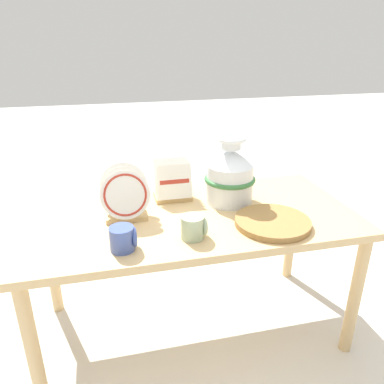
# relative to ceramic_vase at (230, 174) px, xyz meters

# --- Properties ---
(ground_plane) EXTENTS (14.00, 14.00, 0.00)m
(ground_plane) POSITION_rel_ceramic_vase_xyz_m (-0.21, -0.10, -0.80)
(ground_plane) COLOR beige
(display_table) EXTENTS (1.49, 0.72, 0.66)m
(display_table) POSITION_rel_ceramic_vase_xyz_m (-0.21, -0.10, -0.22)
(display_table) COLOR tan
(display_table) RESTS_ON ground_plane
(ceramic_vase) EXTENTS (0.25, 0.25, 0.33)m
(ceramic_vase) POSITION_rel_ceramic_vase_xyz_m (0.00, 0.00, 0.00)
(ceramic_vase) COLOR silver
(ceramic_vase) RESTS_ON display_table
(dish_rack_round_plates) EXTENTS (0.21, 0.16, 0.23)m
(dish_rack_round_plates) POSITION_rel_ceramic_vase_xyz_m (-0.50, -0.06, -0.04)
(dish_rack_round_plates) COLOR tan
(dish_rack_round_plates) RESTS_ON display_table
(dish_rack_square_plates) EXTENTS (0.18, 0.15, 0.19)m
(dish_rack_square_plates) POSITION_rel_ceramic_vase_xyz_m (-0.26, 0.10, -0.07)
(dish_rack_square_plates) COLOR tan
(dish_rack_square_plates) RESTS_ON display_table
(wicker_charger_stack) EXTENTS (0.32, 0.32, 0.03)m
(wicker_charger_stack) POSITION_rel_ceramic_vase_xyz_m (0.10, -0.28, -0.13)
(wicker_charger_stack) COLOR olive
(wicker_charger_stack) RESTS_ON display_table
(mug_cobalt_glaze) EXTENTS (0.10, 0.09, 0.10)m
(mug_cobalt_glaze) POSITION_rel_ceramic_vase_xyz_m (-0.53, -0.33, -0.09)
(mug_cobalt_glaze) COLOR #42569E
(mug_cobalt_glaze) RESTS_ON display_table
(mug_sage_glaze) EXTENTS (0.10, 0.09, 0.10)m
(mug_sage_glaze) POSITION_rel_ceramic_vase_xyz_m (-0.25, -0.30, -0.09)
(mug_sage_glaze) COLOR #9EB28E
(mug_sage_glaze) RESTS_ON display_table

